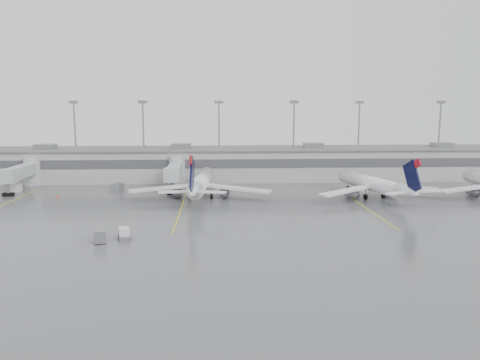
{
  "coord_description": "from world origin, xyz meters",
  "views": [
    {
      "loc": [
        -10.71,
        -64.94,
        19.06
      ],
      "look_at": [
        -6.24,
        24.0,
        5.0
      ],
      "focal_mm": 35.0,
      "sensor_mm": 36.0,
      "label": 1
    }
  ],
  "objects": [
    {
      "name": "ground",
      "position": [
        0.0,
        0.0,
        0.0
      ],
      "size": [
        260.0,
        260.0,
        0.0
      ],
      "primitive_type": "plane",
      "color": "#4F4F52",
      "rests_on": "ground"
    },
    {
      "name": "terminal",
      "position": [
        -0.01,
        57.98,
        4.17
      ],
      "size": [
        152.0,
        17.0,
        9.45
      ],
      "color": "#9F9F9A",
      "rests_on": "ground"
    },
    {
      "name": "light_masts",
      "position": [
        0.0,
        63.75,
        12.03
      ],
      "size": [
        142.4,
        8.0,
        20.6
      ],
      "color": "gray",
      "rests_on": "ground"
    },
    {
      "name": "jet_bridge_left",
      "position": [
        -55.5,
        45.72,
        3.87
      ],
      "size": [
        4.0,
        17.2,
        7.0
      ],
      "color": "#ACAFB2",
      "rests_on": "ground"
    },
    {
      "name": "jet_bridge_right",
      "position": [
        -20.5,
        45.72,
        3.87
      ],
      "size": [
        4.0,
        17.2,
        7.0
      ],
      "color": "#ACAFB2",
      "rests_on": "ground"
    },
    {
      "name": "stand_markings",
      "position": [
        -0.0,
        24.0,
        0.01
      ],
      "size": [
        105.25,
        40.0,
        0.01
      ],
      "color": "yellow",
      "rests_on": "ground"
    },
    {
      "name": "jet_mid_left",
      "position": [
        -14.07,
        31.5,
        3.32
      ],
      "size": [
        29.37,
        33.02,
        10.68
      ],
      "rotation": [
        0.0,
        0.0,
        -0.08
      ],
      "color": "white",
      "rests_on": "ground"
    },
    {
      "name": "jet_mid_right",
      "position": [
        21.94,
        29.56,
        3.08
      ],
      "size": [
        26.6,
        30.16,
        9.92
      ],
      "rotation": [
        0.0,
        0.0,
        0.23
      ],
      "color": "white",
      "rests_on": "ground"
    },
    {
      "name": "baggage_tug",
      "position": [
        -24.17,
        1.38,
        0.66
      ],
      "size": [
        2.27,
        2.96,
        1.7
      ],
      "rotation": [
        0.0,
        0.0,
        0.25
      ],
      "color": "silver",
      "rests_on": "ground"
    },
    {
      "name": "baggage_cart",
      "position": [
        -27.37,
        0.18,
        0.95
      ],
      "size": [
        2.29,
        3.16,
        1.83
      ],
      "rotation": [
        0.0,
        0.0,
        0.25
      ],
      "color": "slate",
      "rests_on": "ground"
    },
    {
      "name": "gse_uld_a",
      "position": [
        -56.26,
        41.62,
        0.9
      ],
      "size": [
        2.78,
        2.07,
        1.8
      ],
      "primitive_type": "cube",
      "rotation": [
        0.0,
        0.0,
        0.15
      ],
      "color": "silver",
      "rests_on": "ground"
    },
    {
      "name": "gse_uld_b",
      "position": [
        -9.67,
        37.29,
        0.87
      ],
      "size": [
        2.89,
        2.41,
        1.75
      ],
      "primitive_type": "cube",
      "rotation": [
        0.0,
        0.0,
        -0.36
      ],
      "color": "silver",
      "rests_on": "ground"
    },
    {
      "name": "gse_uld_c",
      "position": [
        21.48,
        36.37,
        0.93
      ],
      "size": [
        2.9,
        2.19,
        1.87
      ],
      "primitive_type": "cube",
      "rotation": [
        0.0,
        0.0,
        0.17
      ],
      "color": "silver",
      "rests_on": "ground"
    },
    {
      "name": "gse_loader",
      "position": [
        -32.99,
        39.56,
        0.98
      ],
      "size": [
        2.41,
        3.41,
        1.97
      ],
      "primitive_type": "cube",
      "rotation": [
        0.0,
        0.0,
        -0.15
      ],
      "color": "slate",
      "rests_on": "ground"
    },
    {
      "name": "cone_a",
      "position": [
        -44.17,
        33.44,
        0.38
      ],
      "size": [
        0.48,
        0.48,
        0.76
      ],
      "primitive_type": "cone",
      "color": "red",
      "rests_on": "ground"
    },
    {
      "name": "cone_b",
      "position": [
        -24.11,
        40.39,
        0.34
      ],
      "size": [
        0.43,
        0.43,
        0.69
      ],
      "primitive_type": "cone",
      "color": "red",
      "rests_on": "ground"
    },
    {
      "name": "cone_c",
      "position": [
        15.65,
        35.36,
        0.36
      ],
      "size": [
        0.45,
        0.45,
        0.72
      ],
      "primitive_type": "cone",
      "color": "red",
      "rests_on": "ground"
    }
  ]
}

